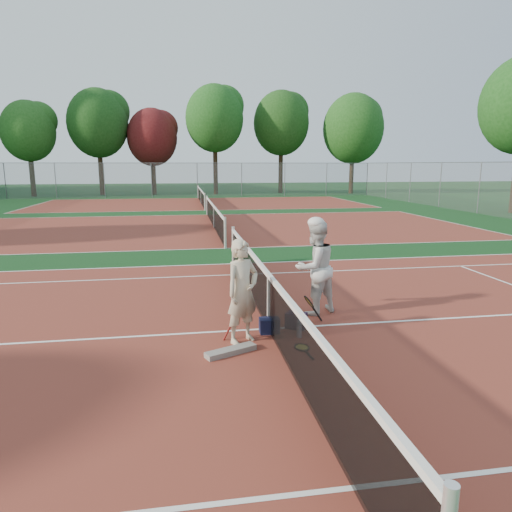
{
  "coord_description": "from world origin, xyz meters",
  "views": [
    {
      "loc": [
        -1.45,
        -7.54,
        2.87
      ],
      "look_at": [
        0.0,
        1.38,
        1.05
      ],
      "focal_mm": 32.0,
      "sensor_mm": 36.0,
      "label": 1
    }
  ],
  "objects_px": {
    "player_a": "(242,292)",
    "racket_red": "(236,323)",
    "racket_spare": "(302,347)",
    "water_bottle": "(299,329)",
    "net_main": "(269,301)",
    "sports_bag_purple": "(296,321)",
    "sports_bag_navy": "(269,326)",
    "racket_black_held": "(309,309)",
    "player_b": "(315,268)"
  },
  "relations": [
    {
      "from": "player_a",
      "to": "racket_red",
      "type": "distance_m",
      "value": 0.61
    },
    {
      "from": "racket_spare",
      "to": "water_bottle",
      "type": "distance_m",
      "value": 0.48
    },
    {
      "from": "net_main",
      "to": "sports_bag_purple",
      "type": "relative_size",
      "value": 31.66
    },
    {
      "from": "net_main",
      "to": "sports_bag_navy",
      "type": "distance_m",
      "value": 0.42
    },
    {
      "from": "racket_red",
      "to": "water_bottle",
      "type": "distance_m",
      "value": 1.07
    },
    {
      "from": "water_bottle",
      "to": "racket_black_held",
      "type": "bearing_deg",
      "value": 62.47
    },
    {
      "from": "player_a",
      "to": "racket_spare",
      "type": "distance_m",
      "value": 1.3
    },
    {
      "from": "racket_red",
      "to": "racket_spare",
      "type": "relative_size",
      "value": 0.9
    },
    {
      "from": "player_a",
      "to": "racket_black_held",
      "type": "relative_size",
      "value": 3.33
    },
    {
      "from": "sports_bag_navy",
      "to": "net_main",
      "type": "bearing_deg",
      "value": 83.36
    },
    {
      "from": "racket_black_held",
      "to": "racket_spare",
      "type": "distance_m",
      "value": 1.25
    },
    {
      "from": "sports_bag_navy",
      "to": "sports_bag_purple",
      "type": "bearing_deg",
      "value": 16.87
    },
    {
      "from": "player_a",
      "to": "sports_bag_navy",
      "type": "height_order",
      "value": "player_a"
    },
    {
      "from": "net_main",
      "to": "racket_spare",
      "type": "height_order",
      "value": "net_main"
    },
    {
      "from": "racket_spare",
      "to": "water_bottle",
      "type": "bearing_deg",
      "value": -15.02
    },
    {
      "from": "sports_bag_navy",
      "to": "player_b",
      "type": "bearing_deg",
      "value": 40.82
    },
    {
      "from": "racket_spare",
      "to": "net_main",
      "type": "bearing_deg",
      "value": 15.22
    },
    {
      "from": "net_main",
      "to": "sports_bag_purple",
      "type": "distance_m",
      "value": 0.62
    },
    {
      "from": "racket_black_held",
      "to": "sports_bag_navy",
      "type": "height_order",
      "value": "racket_black_held"
    },
    {
      "from": "net_main",
      "to": "player_a",
      "type": "height_order",
      "value": "player_a"
    },
    {
      "from": "racket_red",
      "to": "racket_spare",
      "type": "xyz_separation_m",
      "value": [
        0.98,
        -0.6,
        -0.26
      ]
    },
    {
      "from": "player_a",
      "to": "racket_spare",
      "type": "relative_size",
      "value": 2.84
    },
    {
      "from": "player_b",
      "to": "racket_red",
      "type": "relative_size",
      "value": 3.39
    },
    {
      "from": "net_main",
      "to": "racket_red",
      "type": "bearing_deg",
      "value": -151.16
    },
    {
      "from": "racket_black_held",
      "to": "player_b",
      "type": "bearing_deg",
      "value": -123.96
    },
    {
      "from": "racket_black_held",
      "to": "sports_bag_purple",
      "type": "relative_size",
      "value": 1.48
    },
    {
      "from": "player_b",
      "to": "sports_bag_purple",
      "type": "distance_m",
      "value": 1.22
    },
    {
      "from": "water_bottle",
      "to": "sports_bag_purple",
      "type": "bearing_deg",
      "value": 82.37
    },
    {
      "from": "player_a",
      "to": "sports_bag_purple",
      "type": "relative_size",
      "value": 4.92
    },
    {
      "from": "sports_bag_purple",
      "to": "player_b",
      "type": "bearing_deg",
      "value": 54.25
    },
    {
      "from": "player_a",
      "to": "racket_black_held",
      "type": "xyz_separation_m",
      "value": [
        1.32,
        0.71,
        -0.6
      ]
    },
    {
      "from": "player_a",
      "to": "racket_spare",
      "type": "bearing_deg",
      "value": -59.12
    },
    {
      "from": "player_b",
      "to": "racket_red",
      "type": "height_order",
      "value": "player_b"
    },
    {
      "from": "sports_bag_navy",
      "to": "sports_bag_purple",
      "type": "relative_size",
      "value": 0.97
    },
    {
      "from": "sports_bag_navy",
      "to": "water_bottle",
      "type": "relative_size",
      "value": 1.12
    },
    {
      "from": "player_a",
      "to": "water_bottle",
      "type": "distance_m",
      "value": 1.19
    },
    {
      "from": "racket_red",
      "to": "racket_black_held",
      "type": "bearing_deg",
      "value": 4.56
    },
    {
      "from": "racket_spare",
      "to": "water_bottle",
      "type": "height_order",
      "value": "water_bottle"
    },
    {
      "from": "player_b",
      "to": "racket_spare",
      "type": "bearing_deg",
      "value": 42.8
    },
    {
      "from": "net_main",
      "to": "racket_spare",
      "type": "bearing_deg",
      "value": -68.82
    },
    {
      "from": "racket_spare",
      "to": "water_bottle",
      "type": "xyz_separation_m",
      "value": [
        0.07,
        0.46,
        0.14
      ]
    },
    {
      "from": "racket_red",
      "to": "racket_black_held",
      "type": "xyz_separation_m",
      "value": [
        1.41,
        0.55,
        -0.01
      ]
    },
    {
      "from": "net_main",
      "to": "racket_red",
      "type": "xyz_separation_m",
      "value": [
        -0.62,
        -0.34,
        -0.24
      ]
    },
    {
      "from": "water_bottle",
      "to": "net_main",
      "type": "bearing_deg",
      "value": 132.49
    },
    {
      "from": "player_a",
      "to": "sports_bag_purple",
      "type": "height_order",
      "value": "player_a"
    },
    {
      "from": "player_b",
      "to": "sports_bag_purple",
      "type": "relative_size",
      "value": 5.29
    },
    {
      "from": "net_main",
      "to": "player_b",
      "type": "relative_size",
      "value": 5.99
    },
    {
      "from": "sports_bag_purple",
      "to": "net_main",
      "type": "bearing_deg",
      "value": 176.24
    },
    {
      "from": "player_a",
      "to": "sports_bag_purple",
      "type": "xyz_separation_m",
      "value": [
        1.02,
        0.47,
        -0.71
      ]
    },
    {
      "from": "racket_red",
      "to": "sports_bag_purple",
      "type": "relative_size",
      "value": 1.56
    }
  ]
}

